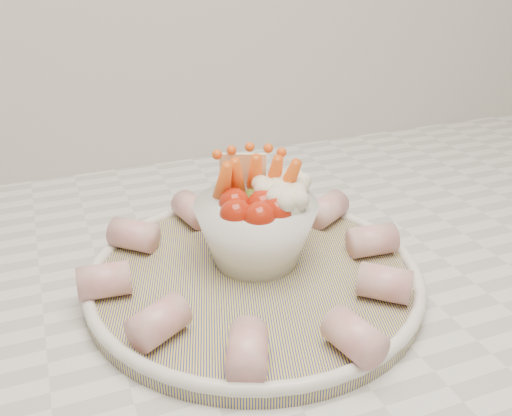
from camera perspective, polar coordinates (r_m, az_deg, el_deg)
name	(u,v)px	position (r m, az deg, el deg)	size (l,w,h in m)	color
serving_platter	(254,275)	(0.55, -0.18, -6.76)	(0.40, 0.40, 0.02)	navy
veggie_bowl	(259,221)	(0.55, 0.27, -1.27)	(0.12, 0.12, 0.11)	white
cured_meat_rolls	(253,258)	(0.54, -0.27, -5.04)	(0.31, 0.32, 0.03)	#C15860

